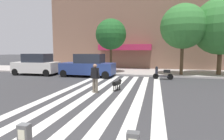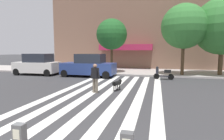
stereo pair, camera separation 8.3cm
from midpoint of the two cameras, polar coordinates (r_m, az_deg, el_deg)
ground_plane at (r=10.33m, az=-2.23°, el=-7.21°), size 160.00×160.00×0.00m
sidewalk_far at (r=20.12m, az=5.84°, el=-0.47°), size 80.00×6.00×0.15m
crosswalk_stripes at (r=10.27m, az=-1.10°, el=-7.26°), size 5.85×13.67×0.01m
parked_car_near_curb at (r=19.30m, az=-22.13°, el=1.55°), size 4.30×2.10×2.07m
parked_car_behind_first at (r=16.72m, az=-7.09°, el=1.27°), size 4.89×2.08×2.08m
parked_scooter at (r=15.58m, az=16.00°, el=-1.12°), size 1.63×0.50×1.11m
street_tree_nearest at (r=18.68m, az=0.04°, el=11.05°), size 3.10×3.10×5.39m
street_tree_middle at (r=18.00m, az=21.68°, el=12.51°), size 4.01×4.01×6.38m
street_tree_further at (r=19.48m, az=31.41°, el=11.59°), size 5.12×5.12×6.95m
pedestrian_dog_walker at (r=10.26m, az=-5.06°, el=-2.05°), size 0.69×0.36×1.64m
dog_on_leash at (r=10.85m, az=1.90°, el=-4.17°), size 0.48×0.96×0.65m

